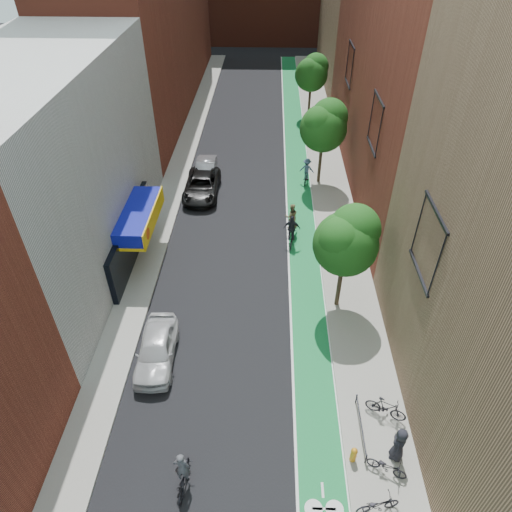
# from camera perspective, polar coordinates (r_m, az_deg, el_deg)

# --- Properties ---
(ground) EXTENTS (160.00, 160.00, 0.00)m
(ground) POSITION_cam_1_polar(r_m,az_deg,el_deg) (20.35, -4.30, -26.05)
(ground) COLOR black
(ground) RESTS_ON ground
(bike_lane) EXTENTS (2.00, 68.00, 0.01)m
(bike_lane) POSITION_cam_1_polar(r_m,az_deg,el_deg) (39.25, 5.18, 10.59)
(bike_lane) COLOR #147033
(bike_lane) RESTS_ON ground
(sidewalk_left) EXTENTS (2.00, 68.00, 0.15)m
(sidewalk_left) POSITION_cam_1_polar(r_m,az_deg,el_deg) (39.88, -9.56, 10.79)
(sidewalk_left) COLOR gray
(sidewalk_left) RESTS_ON ground
(sidewalk_right) EXTENTS (3.00, 68.00, 0.15)m
(sidewalk_right) POSITION_cam_1_polar(r_m,az_deg,el_deg) (39.44, 8.88, 10.54)
(sidewalk_right) COLOR gray
(sidewalk_right) RESTS_ON ground
(building_left_white) EXTENTS (8.00, 20.00, 12.00)m
(building_left_white) POSITION_cam_1_polar(r_m,az_deg,el_deg) (28.71, -24.86, 9.45)
(building_left_white) COLOR silver
(building_left_white) RESTS_ON ground
(building_right_mid_red) EXTENTS (8.00, 28.00, 22.00)m
(building_right_mid_red) POSITION_cam_1_polar(r_m,az_deg,el_deg) (36.86, 20.11, 25.09)
(building_right_mid_red) COLOR maroon
(building_right_mid_red) RESTS_ON ground
(tree_near) EXTENTS (3.40, 3.36, 6.42)m
(tree_near) POSITION_cam_1_polar(r_m,az_deg,el_deg) (23.47, 11.31, 2.04)
(tree_near) COLOR #332619
(tree_near) RESTS_ON ground
(tree_mid) EXTENTS (3.55, 3.53, 6.74)m
(tree_mid) POSITION_cam_1_polar(r_m,az_deg,el_deg) (35.53, 8.52, 15.94)
(tree_mid) COLOR #332619
(tree_mid) RESTS_ON ground
(tree_far) EXTENTS (3.30, 3.25, 6.21)m
(tree_far) POSITION_cam_1_polar(r_m,az_deg,el_deg) (48.81, 7.01, 21.88)
(tree_far) COLOR #332619
(tree_far) RESTS_ON ground
(parked_car_white) EXTENTS (1.98, 4.54, 1.52)m
(parked_car_white) POSITION_cam_1_polar(r_m,az_deg,el_deg) (23.43, -12.34, -11.29)
(parked_car_white) COLOR silver
(parked_car_white) RESTS_ON ground
(parked_car_black) EXTENTS (2.53, 5.48, 1.52)m
(parked_car_black) POSITION_cam_1_polar(r_m,az_deg,el_deg) (35.62, -6.80, 8.73)
(parked_car_black) COLOR black
(parked_car_black) RESTS_ON ground
(parked_car_silver) EXTENTS (1.63, 4.43, 1.45)m
(parked_car_silver) POSITION_cam_1_polar(r_m,az_deg,el_deg) (37.84, -6.31, 10.61)
(parked_car_silver) COLOR gray
(parked_car_silver) RESTS_ON ground
(cyclist_lead) EXTENTS (0.72, 1.88, 2.08)m
(cyclist_lead) POSITION_cam_1_polar(r_m,az_deg,el_deg) (19.80, -9.12, -25.48)
(cyclist_lead) COLOR black
(cyclist_lead) RESTS_ON ground
(cyclist_lane_near) EXTENTS (0.99, 1.82, 2.18)m
(cyclist_lane_near) POSITION_cam_1_polar(r_m,az_deg,el_deg) (31.10, 4.42, 4.42)
(cyclist_lane_near) COLOR black
(cyclist_lane_near) RESTS_ON ground
(cyclist_lane_mid) EXTENTS (1.12, 1.76, 2.19)m
(cyclist_lane_mid) POSITION_cam_1_polar(r_m,az_deg,el_deg) (29.99, 4.49, 2.79)
(cyclist_lane_mid) COLOR black
(cyclist_lane_mid) RESTS_ON ground
(cyclist_lane_far) EXTENTS (1.23, 1.91, 2.08)m
(cyclist_lane_far) POSITION_cam_1_polar(r_m,az_deg,el_deg) (37.10, 6.34, 10.33)
(cyclist_lane_far) COLOR black
(cyclist_lane_far) RESTS_ON ground
(parked_bike_near) EXTENTS (1.78, 0.95, 0.89)m
(parked_bike_near) POSITION_cam_1_polar(r_m,az_deg,el_deg) (19.79, 15.00, -27.83)
(parked_bike_near) COLOR black
(parked_bike_near) RESTS_ON sidewalk_right
(parked_bike_mid) EXTENTS (1.87, 1.22, 1.09)m
(parked_bike_mid) POSITION_cam_1_polar(r_m,az_deg,el_deg) (21.80, 15.95, -17.80)
(parked_bike_mid) COLOR black
(parked_bike_mid) RESTS_ON sidewalk_right
(parked_bike_far) EXTENTS (1.70, 1.15, 0.84)m
(parked_bike_far) POSITION_cam_1_polar(r_m,az_deg,el_deg) (20.55, 16.06, -23.96)
(parked_bike_far) COLOR black
(parked_bike_far) RESTS_ON sidewalk_right
(pedestrian) EXTENTS (0.84, 1.02, 1.80)m
(pedestrian) POSITION_cam_1_polar(r_m,az_deg,el_deg) (20.59, 17.46, -21.52)
(pedestrian) COLOR black
(pedestrian) RESTS_ON sidewalk_right
(fire_hydrant) EXTENTS (0.28, 0.28, 0.80)m
(fire_hydrant) POSITION_cam_1_polar(r_m,az_deg,el_deg) (20.50, 12.10, -23.06)
(fire_hydrant) COLOR orange
(fire_hydrant) RESTS_ON sidewalk_right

